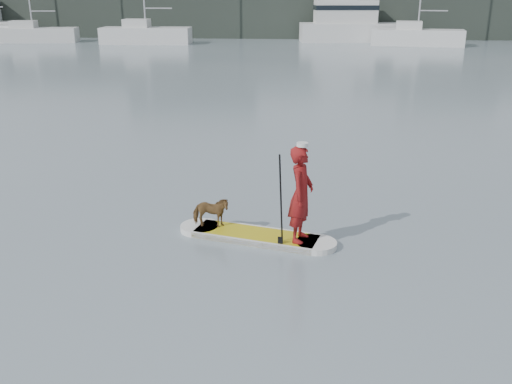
# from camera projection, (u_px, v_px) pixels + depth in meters

# --- Properties ---
(ground) EXTENTS (140.00, 140.00, 0.00)m
(ground) POSITION_uv_depth(u_px,v_px,m) (182.00, 245.00, 11.23)
(ground) COLOR slate
(ground) RESTS_ON ground
(paddleboard) EXTENTS (3.22, 1.44, 0.12)m
(paddleboard) POSITION_uv_depth(u_px,v_px,m) (256.00, 236.00, 11.49)
(paddleboard) COLOR gold
(paddleboard) RESTS_ON ground
(paddler) EXTENTS (0.60, 0.78, 1.89)m
(paddler) POSITION_uv_depth(u_px,v_px,m) (301.00, 194.00, 10.86)
(paddler) COLOR maroon
(paddler) RESTS_ON paddleboard
(white_cap) EXTENTS (0.22, 0.22, 0.07)m
(white_cap) POSITION_uv_depth(u_px,v_px,m) (302.00, 144.00, 10.54)
(white_cap) COLOR silver
(white_cap) RESTS_ON paddler
(dog) EXTENTS (0.78, 0.37, 0.65)m
(dog) POSITION_uv_depth(u_px,v_px,m) (211.00, 212.00, 11.67)
(dog) COLOR #56371D
(dog) RESTS_ON paddleboard
(paddle) EXTENTS (0.11, 0.30, 2.00)m
(paddle) POSITION_uv_depth(u_px,v_px,m) (281.00, 211.00, 10.77)
(paddle) COLOR black
(paddle) RESTS_ON ground
(sailboat_b) EXTENTS (8.46, 3.80, 12.13)m
(sailboat_b) POSITION_uv_depth(u_px,v_px,m) (33.00, 33.00, 54.52)
(sailboat_b) COLOR silver
(sailboat_b) RESTS_ON ground
(sailboat_c) EXTENTS (8.30, 3.04, 11.79)m
(sailboat_c) POSITION_uv_depth(u_px,v_px,m) (145.00, 34.00, 52.89)
(sailboat_c) COLOR silver
(sailboat_c) RESTS_ON ground
(sailboat_e) EXTENTS (8.33, 3.80, 11.64)m
(sailboat_e) POSITION_uv_depth(u_px,v_px,m) (416.00, 36.00, 51.18)
(sailboat_e) COLOR silver
(sailboat_e) RESTS_ON ground
(motor_yacht_a) EXTENTS (10.82, 4.29, 6.33)m
(motor_yacht_a) POSITION_uv_depth(u_px,v_px,m) (351.00, 22.00, 54.80)
(motor_yacht_a) COLOR silver
(motor_yacht_a) RESTS_ON ground
(shore_mass) EXTENTS (90.00, 6.00, 6.00)m
(shore_mass) POSITION_uv_depth(u_px,v_px,m) (283.00, 7.00, 60.00)
(shore_mass) COLOR black
(shore_mass) RESTS_ON ground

